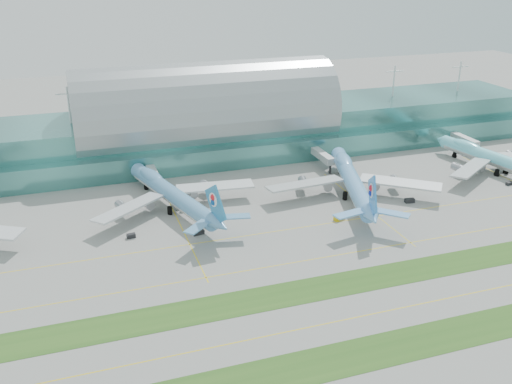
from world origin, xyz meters
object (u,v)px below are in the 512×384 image
object	(u,v)px
airliner_c	(352,179)
terminal	(206,125)
airliner_d	(495,158)
airliner_b	(171,193)

from	to	relation	value
airliner_c	terminal	bearing A→B (deg)	138.19
airliner_d	terminal	bearing A→B (deg)	139.98
terminal	airliner_d	distance (m)	130.20
airliner_c	airliner_d	size ratio (longest dim) A/B	1.06
airliner_c	airliner_d	distance (m)	71.42
terminal	airliner_c	distance (m)	80.03
terminal	airliner_c	world-z (taller)	terminal
terminal	airliner_c	size ratio (longest dim) A/B	4.44
terminal	airliner_b	xyz separation A→B (m)	(-28.11, -58.23, -7.92)
terminal	airliner_d	world-z (taller)	terminal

